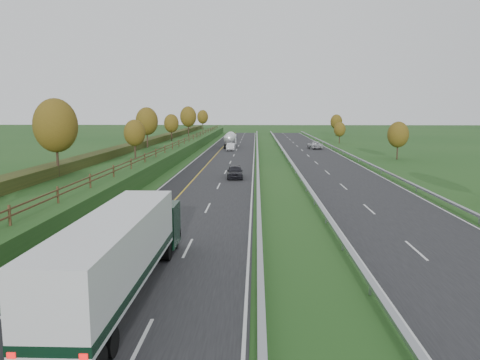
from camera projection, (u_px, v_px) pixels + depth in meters
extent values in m
plane|color=#1F4819|center=(272.00, 166.00, 72.26)|extent=(400.00, 400.00, 0.00)
cube|color=black|center=(223.00, 162.00, 77.47)|extent=(10.50, 200.00, 0.04)
cube|color=black|center=(323.00, 162.00, 76.91)|extent=(10.50, 200.00, 0.04)
cube|color=black|center=(201.00, 162.00, 77.60)|extent=(3.00, 200.00, 0.04)
cube|color=silver|center=(193.00, 161.00, 77.64)|extent=(0.15, 200.00, 0.01)
cube|color=gold|center=(210.00, 162.00, 77.55)|extent=(0.15, 200.00, 0.01)
cube|color=silver|center=(254.00, 162.00, 77.30)|extent=(0.15, 200.00, 0.01)
cube|color=silver|center=(292.00, 162.00, 77.08)|extent=(0.15, 200.00, 0.01)
cube|color=silver|center=(354.00, 162.00, 76.73)|extent=(0.15, 200.00, 0.01)
cube|color=silver|center=(140.00, 343.00, 17.14)|extent=(0.15, 4.00, 0.01)
cube|color=silver|center=(188.00, 248.00, 29.00)|extent=(0.15, 4.00, 0.01)
cube|color=silver|center=(416.00, 250.00, 28.52)|extent=(0.15, 4.00, 0.01)
cube|color=silver|center=(208.00, 208.00, 40.86)|extent=(0.15, 4.00, 0.01)
cube|color=silver|center=(369.00, 209.00, 40.38)|extent=(0.15, 4.00, 0.01)
cube|color=silver|center=(219.00, 186.00, 52.72)|extent=(0.15, 4.00, 0.01)
cube|color=silver|center=(343.00, 187.00, 52.24)|extent=(0.15, 4.00, 0.01)
cube|color=silver|center=(226.00, 172.00, 64.58)|extent=(0.15, 4.00, 0.01)
cube|color=silver|center=(327.00, 172.00, 64.10)|extent=(0.15, 4.00, 0.01)
cube|color=silver|center=(230.00, 162.00, 76.44)|extent=(0.15, 4.00, 0.01)
cube|color=silver|center=(316.00, 163.00, 75.96)|extent=(0.15, 4.00, 0.01)
cube|color=silver|center=(234.00, 155.00, 88.30)|extent=(0.15, 4.00, 0.01)
cube|color=silver|center=(308.00, 156.00, 87.82)|extent=(0.15, 4.00, 0.01)
cube|color=silver|center=(236.00, 150.00, 100.16)|extent=(0.15, 4.00, 0.01)
cube|color=silver|center=(302.00, 150.00, 99.68)|extent=(0.15, 4.00, 0.01)
cube|color=silver|center=(239.00, 146.00, 112.02)|extent=(0.15, 4.00, 0.01)
cube|color=silver|center=(297.00, 146.00, 111.54)|extent=(0.15, 4.00, 0.01)
cube|color=silver|center=(240.00, 142.00, 123.88)|extent=(0.15, 4.00, 0.01)
cube|color=silver|center=(293.00, 142.00, 123.40)|extent=(0.15, 4.00, 0.01)
cube|color=silver|center=(242.00, 139.00, 135.74)|extent=(0.15, 4.00, 0.01)
cube|color=silver|center=(290.00, 140.00, 135.26)|extent=(0.15, 4.00, 0.01)
cube|color=silver|center=(243.00, 137.00, 147.60)|extent=(0.15, 4.00, 0.01)
cube|color=silver|center=(287.00, 137.00, 147.12)|extent=(0.15, 4.00, 0.01)
cube|color=silver|center=(244.00, 135.00, 159.46)|extent=(0.15, 4.00, 0.01)
cube|color=silver|center=(285.00, 135.00, 158.98)|extent=(0.15, 4.00, 0.01)
cube|color=silver|center=(245.00, 133.00, 171.32)|extent=(0.15, 4.00, 0.01)
cube|color=silver|center=(283.00, 133.00, 170.84)|extent=(0.15, 4.00, 0.01)
cube|color=#1F4819|center=(145.00, 156.00, 77.77)|extent=(12.00, 200.00, 2.00)
cube|color=#293515|center=(133.00, 146.00, 77.61)|extent=(2.20, 180.00, 1.10)
cube|color=#422B19|center=(172.00, 146.00, 77.39)|extent=(0.08, 184.00, 0.10)
cube|color=#422B19|center=(172.00, 144.00, 77.33)|extent=(0.08, 184.00, 0.10)
cube|color=#422B19|center=(10.00, 215.00, 26.48)|extent=(0.12, 0.12, 1.20)
cube|color=#422B19|center=(58.00, 195.00, 32.91)|extent=(0.12, 0.12, 1.20)
cube|color=#422B19|center=(90.00, 181.00, 39.33)|extent=(0.12, 0.12, 1.20)
cube|color=#422B19|center=(114.00, 171.00, 45.76)|extent=(0.12, 0.12, 1.20)
cube|color=#422B19|center=(131.00, 164.00, 52.18)|extent=(0.12, 0.12, 1.20)
cube|color=#422B19|center=(145.00, 158.00, 58.60)|extent=(0.12, 0.12, 1.20)
cube|color=#422B19|center=(156.00, 153.00, 65.03)|extent=(0.12, 0.12, 1.20)
cube|color=#422B19|center=(165.00, 149.00, 71.45)|extent=(0.12, 0.12, 1.20)
cube|color=#422B19|center=(172.00, 146.00, 77.88)|extent=(0.12, 0.12, 1.20)
cube|color=#422B19|center=(179.00, 143.00, 84.30)|extent=(0.12, 0.12, 1.20)
cube|color=#422B19|center=(184.00, 141.00, 90.73)|extent=(0.12, 0.12, 1.20)
cube|color=#422B19|center=(189.00, 139.00, 97.15)|extent=(0.12, 0.12, 1.20)
cube|color=#422B19|center=(193.00, 137.00, 103.57)|extent=(0.12, 0.12, 1.20)
cube|color=#422B19|center=(197.00, 135.00, 110.00)|extent=(0.12, 0.12, 1.20)
cube|color=#422B19|center=(200.00, 134.00, 116.42)|extent=(0.12, 0.12, 1.20)
cube|color=#422B19|center=(203.00, 133.00, 122.85)|extent=(0.12, 0.12, 1.20)
cube|color=#422B19|center=(206.00, 132.00, 129.27)|extent=(0.12, 0.12, 1.20)
cube|color=#422B19|center=(208.00, 131.00, 135.70)|extent=(0.12, 0.12, 1.20)
cube|color=#422B19|center=(210.00, 130.00, 142.12)|extent=(0.12, 0.12, 1.20)
cube|color=#422B19|center=(212.00, 129.00, 148.54)|extent=(0.12, 0.12, 1.20)
cube|color=#422B19|center=(214.00, 128.00, 154.97)|extent=(0.12, 0.12, 1.20)
cube|color=#422B19|center=(216.00, 127.00, 161.39)|extent=(0.12, 0.12, 1.20)
cube|color=#422B19|center=(217.00, 127.00, 167.82)|extent=(0.12, 0.12, 1.20)
cube|color=#919499|center=(258.00, 158.00, 77.19)|extent=(0.32, 200.00, 0.18)
cube|color=#919499|center=(261.00, 288.00, 21.89)|extent=(0.10, 0.14, 0.56)
cube|color=#919499|center=(260.00, 245.00, 28.81)|extent=(0.10, 0.14, 0.56)
cube|color=#919499|center=(259.00, 219.00, 35.73)|extent=(0.10, 0.14, 0.56)
cube|color=#919499|center=(258.00, 201.00, 42.65)|extent=(0.10, 0.14, 0.56)
cube|color=#919499|center=(258.00, 188.00, 49.57)|extent=(0.10, 0.14, 0.56)
cube|color=#919499|center=(258.00, 179.00, 56.49)|extent=(0.10, 0.14, 0.56)
cube|color=#919499|center=(258.00, 171.00, 63.40)|extent=(0.10, 0.14, 0.56)
cube|color=#919499|center=(258.00, 165.00, 70.32)|extent=(0.10, 0.14, 0.56)
cube|color=#919499|center=(258.00, 160.00, 77.24)|extent=(0.10, 0.14, 0.56)
cube|color=#919499|center=(257.00, 156.00, 84.16)|extent=(0.10, 0.14, 0.56)
cube|color=#919499|center=(257.00, 153.00, 91.08)|extent=(0.10, 0.14, 0.56)
cube|color=#919499|center=(257.00, 150.00, 98.00)|extent=(0.10, 0.14, 0.56)
cube|color=#919499|center=(257.00, 147.00, 104.92)|extent=(0.10, 0.14, 0.56)
cube|color=#919499|center=(257.00, 145.00, 111.83)|extent=(0.10, 0.14, 0.56)
cube|color=#919499|center=(257.00, 143.00, 118.75)|extent=(0.10, 0.14, 0.56)
cube|color=#919499|center=(257.00, 141.00, 125.67)|extent=(0.10, 0.14, 0.56)
cube|color=#919499|center=(257.00, 139.00, 132.59)|extent=(0.10, 0.14, 0.56)
cube|color=#919499|center=(257.00, 138.00, 139.51)|extent=(0.10, 0.14, 0.56)
cube|color=#919499|center=(257.00, 137.00, 146.43)|extent=(0.10, 0.14, 0.56)
cube|color=#919499|center=(257.00, 135.00, 153.35)|extent=(0.10, 0.14, 0.56)
cube|color=#919499|center=(257.00, 134.00, 160.26)|extent=(0.10, 0.14, 0.56)
cube|color=#919499|center=(257.00, 133.00, 167.18)|extent=(0.10, 0.14, 0.56)
cube|color=#919499|center=(257.00, 132.00, 174.10)|extent=(0.10, 0.14, 0.56)
cube|color=#919499|center=(288.00, 158.00, 77.02)|extent=(0.32, 200.00, 0.18)
cube|color=#919499|center=(370.00, 289.00, 21.72)|extent=(0.10, 0.14, 0.56)
cube|color=#919499|center=(343.00, 246.00, 28.64)|extent=(0.10, 0.14, 0.56)
cube|color=#919499|center=(326.00, 219.00, 35.56)|extent=(0.10, 0.14, 0.56)
cube|color=#919499|center=(315.00, 202.00, 42.47)|extent=(0.10, 0.14, 0.56)
cube|color=#919499|center=(306.00, 189.00, 49.39)|extent=(0.10, 0.14, 0.56)
cube|color=#919499|center=(300.00, 179.00, 56.31)|extent=(0.10, 0.14, 0.56)
cube|color=#919499|center=(295.00, 171.00, 63.23)|extent=(0.10, 0.14, 0.56)
cube|color=#919499|center=(292.00, 165.00, 70.15)|extent=(0.10, 0.14, 0.56)
cube|color=#919499|center=(288.00, 160.00, 77.07)|extent=(0.10, 0.14, 0.56)
cube|color=#919499|center=(286.00, 156.00, 83.99)|extent=(0.10, 0.14, 0.56)
cube|color=#919499|center=(284.00, 153.00, 90.90)|extent=(0.10, 0.14, 0.56)
cube|color=#919499|center=(282.00, 150.00, 97.82)|extent=(0.10, 0.14, 0.56)
cube|color=#919499|center=(280.00, 147.00, 104.74)|extent=(0.10, 0.14, 0.56)
cube|color=#919499|center=(278.00, 145.00, 111.66)|extent=(0.10, 0.14, 0.56)
cube|color=#919499|center=(277.00, 143.00, 118.58)|extent=(0.10, 0.14, 0.56)
cube|color=#919499|center=(276.00, 141.00, 125.50)|extent=(0.10, 0.14, 0.56)
cube|color=#919499|center=(275.00, 139.00, 132.42)|extent=(0.10, 0.14, 0.56)
cube|color=#919499|center=(274.00, 138.00, 139.33)|extent=(0.10, 0.14, 0.56)
cube|color=#919499|center=(273.00, 137.00, 146.25)|extent=(0.10, 0.14, 0.56)
cube|color=#919499|center=(272.00, 135.00, 153.17)|extent=(0.10, 0.14, 0.56)
cube|color=#919499|center=(272.00, 134.00, 160.09)|extent=(0.10, 0.14, 0.56)
cube|color=#919499|center=(271.00, 133.00, 167.01)|extent=(0.10, 0.14, 0.56)
cube|color=#919499|center=(271.00, 132.00, 173.93)|extent=(0.10, 0.14, 0.56)
cube|color=#919499|center=(359.00, 159.00, 76.62)|extent=(0.32, 200.00, 0.18)
cube|color=#919499|center=(479.00, 221.00, 35.16)|extent=(0.10, 0.14, 0.56)
cube|color=#919499|center=(416.00, 189.00, 49.00)|extent=(0.10, 0.14, 0.56)
cube|color=#919499|center=(381.00, 172.00, 62.84)|extent=(0.10, 0.14, 0.56)
cube|color=#919499|center=(359.00, 161.00, 76.67)|extent=(0.10, 0.14, 0.56)
cube|color=#919499|center=(343.00, 153.00, 90.51)|extent=(0.10, 0.14, 0.56)
cube|color=#919499|center=(331.00, 147.00, 104.35)|extent=(0.10, 0.14, 0.56)
cube|color=#919499|center=(323.00, 143.00, 118.19)|extent=(0.10, 0.14, 0.56)
cube|color=#919499|center=(316.00, 139.00, 132.02)|extent=(0.10, 0.14, 0.56)
cube|color=#919499|center=(310.00, 137.00, 145.86)|extent=(0.10, 0.14, 0.56)
cube|color=#919499|center=(305.00, 134.00, 159.70)|extent=(0.10, 0.14, 0.56)
cube|color=#919499|center=(302.00, 132.00, 173.53)|extent=(0.10, 0.14, 0.56)
cylinder|color=#2D2116|center=(58.00, 161.00, 45.80)|extent=(0.24, 0.24, 3.15)
ellipsoid|color=#513E11|center=(56.00, 125.00, 45.28)|extent=(4.20, 4.20, 5.25)
cylinder|color=#2D2116|center=(135.00, 150.00, 63.56)|extent=(0.24, 0.24, 2.16)
ellipsoid|color=#513E11|center=(135.00, 133.00, 63.21)|extent=(2.88, 2.88, 3.60)
cylinder|color=#2D2116|center=(147.00, 139.00, 81.38)|extent=(0.24, 0.24, 2.88)
ellipsoid|color=#513E11|center=(147.00, 121.00, 80.91)|extent=(3.84, 3.84, 4.80)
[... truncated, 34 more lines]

